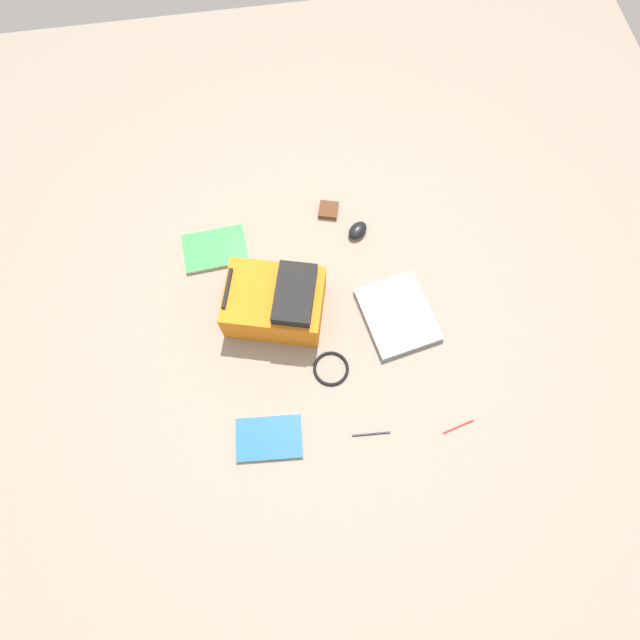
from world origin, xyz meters
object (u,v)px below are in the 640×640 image
Objects in this scene: book_red at (269,438)px; cable_coil at (331,369)px; book_manual at (215,249)px; computer_mouse at (358,230)px; pen_blue at (371,434)px; laptop at (398,315)px; earbud_pouch at (328,210)px; pen_black at (459,427)px; backpack at (276,302)px.

cable_coil is at bearing 130.52° from book_red.
computer_mouse reaches higher than book_manual.
computer_mouse is 0.88m from pen_blue.
book_red is (0.42, -0.58, -0.01)m from laptop.
book_manual is 1.99× the size of cable_coil.
computer_mouse is at bearing 40.37° from earbud_pouch.
cable_coil is 1.09× the size of pen_black.
earbud_pouch is (-0.45, 0.28, -0.09)m from backpack.
computer_mouse reaches higher than earbud_pouch.
cable_coil is 0.98× the size of pen_blue.
book_red reaches higher than cable_coil.
cable_coil is 0.54m from pen_black.
cable_coil is at bearing -59.42° from laptop.
computer_mouse is (0.01, 0.63, 0.01)m from book_manual.
backpack reaches higher than computer_mouse.
computer_mouse is 0.74× the size of pen_black.
laptop is 3.81× the size of computer_mouse.
book_red is at bearing 106.37° from computer_mouse.
earbud_pouch is (-0.96, 0.38, 0.00)m from book_red.
earbud_pouch is (-0.13, -0.11, -0.01)m from computer_mouse.
pen_black is (0.91, 0.86, -0.01)m from book_manual.
pen_blue is at bearing 27.52° from backpack.
earbud_pouch reaches higher than cable_coil.
computer_mouse is at bearing 129.08° from backpack.
pen_blue is at bearing 130.08° from computer_mouse.
pen_black is at bearing 84.85° from book_red.
book_manual is 0.85m from book_red.
computer_mouse is 0.66× the size of pen_blue.
pen_blue is 1.01m from earbud_pouch.
book_manual is 0.53m from earbud_pouch.
earbud_pouch is at bearing 171.86° from cable_coil.
laptop is at bearing -163.88° from pen_black.
pen_black is (0.30, 0.45, -0.00)m from cable_coil.
book_manual is 1.95× the size of pen_blue.
pen_black is 1.08m from earbud_pouch.
pen_black is (0.90, 0.23, -0.02)m from computer_mouse.
earbud_pouch reaches higher than pen_black.
backpack is 0.41m from book_manual.
cable_coil is (0.28, 0.18, -0.09)m from backpack.
laptop reaches higher than cable_coil.
pen_black is (0.07, 0.72, -0.01)m from book_red.
backpack is 1.70× the size of book_red.
laptop is 2.83× the size of pen_black.
computer_mouse is 0.64m from cable_coil.
backpack is 0.64m from pen_blue.
pen_black is (0.48, 0.14, -0.01)m from laptop.
backpack reaches higher than pen_black.
cable_coil is at bearing -8.14° from earbud_pouch.
backpack is at bearing -32.32° from earbud_pouch.
pen_blue is at bearing -93.85° from pen_black.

